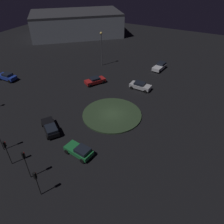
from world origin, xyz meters
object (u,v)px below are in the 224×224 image
Objects in this scene: car_silver at (140,86)px; traffic_light_south at (25,160)px; car_white at (160,66)px; traffic_light_south_near at (36,179)px; car_red at (95,80)px; car_blue at (7,76)px; streetlamp_northwest at (101,43)px; car_black at (50,128)px; store_building at (77,24)px; car_green at (80,151)px; traffic_light_southwest at (6,148)px.

traffic_light_south is at bearing -94.69° from car_silver.
traffic_light_south_near is at bearing 5.63° from car_white.
car_blue is at bearing 143.62° from car_red.
car_blue is 19.34m from car_red.
streetlamp_northwest reaches higher than traffic_light_south_near.
car_black is 20.09m from car_silver.
streetlamp_northwest is at bearing 25.48° from traffic_light_south.
car_black is at bearing 79.43° from store_building.
traffic_light_south is (-3.22, -5.79, 2.27)m from car_green.
car_silver is 26.75m from traffic_light_south.
car_silver is at bearing -44.80° from car_red.
car_black is 6.91m from car_green.
traffic_light_south is 3.71m from traffic_light_southwest.
car_white is 37.40m from store_building.
streetlamp_northwest is (-5.53, 25.45, 4.89)m from car_black.
car_silver is (-0.67, -10.98, -0.02)m from car_white.
car_black is at bearing -7.83° from car_green.
store_building reaches higher than car_silver.
traffic_light_southwest is at bearing 93.98° from traffic_light_south.
traffic_light_south reaches higher than car_blue.
car_black reaches higher than car_red.
car_blue is 22.35m from streetlamp_northwest.
store_building is at bearing -24.43° from car_black.
car_black is 0.58× the size of streetlamp_northwest.
streetlamp_northwest is (-3.50, 9.04, 4.91)m from car_red.
traffic_light_south_near is at bearing -103.24° from traffic_light_south.
traffic_light_south reaches higher than traffic_light_south_near.
traffic_light_south is (23.34, -16.69, 2.19)m from car_blue.
traffic_light_south is at bearing 68.76° from car_green.
car_red is 23.80m from traffic_light_southwest.
traffic_light_south_near is (-1.10, -27.57, 1.92)m from car_silver.
traffic_light_south_near is 0.96× the size of traffic_light_southwest.
car_red reaches higher than car_green.
car_black is 0.15× the size of store_building.
car_silver is (27.19, 9.68, -0.07)m from car_blue.
car_red is at bearing -158.45° from car_blue.
car_white is 1.08× the size of traffic_light_south.
traffic_light_southwest is at bearing -102.57° from car_silver.
store_building is (-26.04, 51.70, 0.97)m from traffic_light_southwest.
traffic_light_southwest is 33.24m from streetlamp_northwest.
car_green is at bearing 5.91° from car_white.
car_silver reaches higher than car_green.
traffic_light_south reaches higher than car_green.
traffic_light_south is (3.43, -7.65, 2.24)m from car_black.
car_blue reaches higher than car_red.
car_red is at bearing 23.13° from traffic_light_south.
traffic_light_south reaches higher than car_white.
store_building is (-33.57, 25.74, 3.00)m from car_silver.
traffic_light_southwest is at bearing -80.83° from streetlamp_northwest.
traffic_light_south is at bearing 1.37° from car_white.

